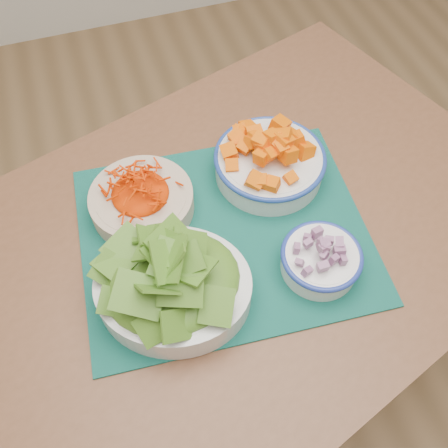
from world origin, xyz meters
name	(u,v)px	position (x,y,z in m)	size (l,w,h in m)	color
ground	(354,384)	(0.00, 0.00, 0.00)	(4.00, 4.00, 0.00)	#9A744A
table	(231,262)	(-0.34, 0.17, 0.64)	(1.32, 1.08, 0.75)	brown
placemat	(224,234)	(-0.36, 0.18, 0.75)	(0.51, 0.42, 0.00)	#07352E
carrot_bowl	(141,198)	(-0.48, 0.28, 0.79)	(0.23, 0.23, 0.07)	#CBB297
squash_bowl	(270,156)	(-0.23, 0.28, 0.81)	(0.26, 0.26, 0.11)	silver
lettuce_bowl	(172,281)	(-0.47, 0.08, 0.81)	(0.31, 0.29, 0.13)	silver
onion_bowl	(321,258)	(-0.22, 0.06, 0.79)	(0.16, 0.16, 0.07)	white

